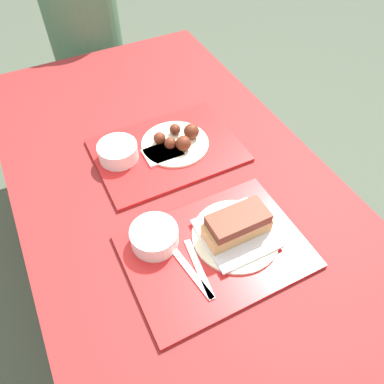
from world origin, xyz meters
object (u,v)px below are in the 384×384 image
wings_plate_far (177,140)px  brisket_sandwich_plate (237,229)px  bowl_coleslaw_far (118,151)px  bowl_coleslaw_near (154,236)px  person_seated_across (83,23)px  tray_near (216,251)px  tray_far (167,150)px

wings_plate_far → brisket_sandwich_plate: bearing=-92.3°
brisket_sandwich_plate → bowl_coleslaw_far: brisket_sandwich_plate is taller
bowl_coleslaw_near → person_seated_across: 1.24m
brisket_sandwich_plate → tray_near: bearing=-168.4°
tray_near → wings_plate_far: size_ratio=2.08×
tray_far → wings_plate_far: 0.04m
person_seated_across → bowl_coleslaw_near: bearing=-97.7°
tray_near → person_seated_across: person_seated_across is taller
tray_far → bowl_coleslaw_far: (-0.15, 0.03, 0.03)m
wings_plate_far → person_seated_across: person_seated_across is taller
tray_far → bowl_coleslaw_far: bowl_coleslaw_far is taller
bowl_coleslaw_far → person_seated_across: (0.14, 0.89, -0.01)m
bowl_coleslaw_near → tray_far: bearing=60.5°
tray_far → brisket_sandwich_plate: brisket_sandwich_plate is taller
tray_near → tray_far: bearing=83.7°
tray_near → bowl_coleslaw_far: bearing=104.0°
bowl_coleslaw_far → bowl_coleslaw_near: bearing=-93.7°
wings_plate_far → person_seated_across: bearing=92.7°
brisket_sandwich_plate → bowl_coleslaw_far: bearing=112.7°
wings_plate_far → bowl_coleslaw_far: bearing=172.0°
tray_near → wings_plate_far: 0.41m
bowl_coleslaw_far → brisket_sandwich_plate: bearing=-67.3°
brisket_sandwich_plate → wings_plate_far: (0.02, 0.39, -0.01)m
tray_near → bowl_coleslaw_near: (-0.13, 0.09, 0.03)m
tray_near → tray_far: (0.04, 0.39, 0.00)m
bowl_coleslaw_far → person_seated_across: person_seated_across is taller
bowl_coleslaw_near → wings_plate_far: wings_plate_far is taller
tray_near → brisket_sandwich_plate: brisket_sandwich_plate is taller
tray_near → wings_plate_far: (0.08, 0.40, 0.02)m
tray_near → person_seated_across: size_ratio=0.62×
bowl_coleslaw_far → tray_far: bearing=-11.7°
bowl_coleslaw_near → person_seated_across: (0.17, 1.23, -0.01)m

